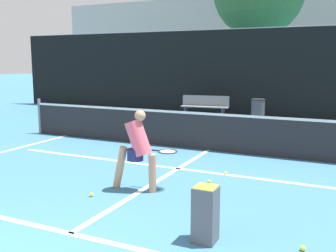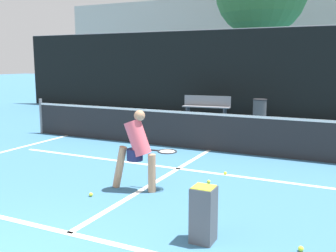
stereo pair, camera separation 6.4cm
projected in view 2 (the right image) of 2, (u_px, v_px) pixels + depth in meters
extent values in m
cube|color=white|center=(69.00, 233.00, 5.10)|extent=(11.00, 0.10, 0.01)
cube|color=white|center=(178.00, 169.00, 8.17)|extent=(8.25, 0.10, 0.01)
cube|color=white|center=(161.00, 179.00, 7.47)|extent=(0.10, 5.34, 0.01)
cylinder|color=slate|center=(41.00, 116.00, 12.12)|extent=(0.09, 0.09, 1.07)
cube|color=#232326|center=(209.00, 132.00, 9.76)|extent=(11.00, 0.02, 0.95)
cube|color=white|center=(210.00, 114.00, 9.69)|extent=(11.00, 0.03, 0.06)
cube|color=black|center=(267.00, 74.00, 15.32)|extent=(24.00, 0.06, 3.45)
cylinder|color=slate|center=(269.00, 28.00, 15.03)|extent=(24.00, 0.04, 0.04)
cylinder|color=tan|center=(152.00, 173.00, 6.67)|extent=(0.13, 0.13, 0.66)
cylinder|color=tan|center=(120.00, 167.00, 6.89)|extent=(0.30, 0.15, 0.76)
cylinder|color=#1E234C|center=(135.00, 155.00, 6.74)|extent=(0.28, 0.28, 0.20)
cylinder|color=#E55966|center=(138.00, 138.00, 6.67)|extent=(0.49, 0.31, 0.67)
sphere|color=tan|center=(140.00, 116.00, 6.59)|extent=(0.19, 0.19, 0.19)
cylinder|color=#262628|center=(151.00, 150.00, 6.87)|extent=(0.30, 0.05, 0.03)
torus|color=#262628|center=(167.00, 151.00, 6.75)|extent=(0.36, 0.36, 0.02)
cylinder|color=beige|center=(167.00, 151.00, 6.75)|extent=(0.28, 0.28, 0.01)
sphere|color=#D1E033|center=(209.00, 182.00, 7.18)|extent=(0.07, 0.07, 0.07)
sphere|color=#D1E033|center=(91.00, 194.00, 6.49)|extent=(0.07, 0.07, 0.07)
sphere|color=#D1E033|center=(225.00, 173.00, 7.73)|extent=(0.07, 0.07, 0.07)
sphere|color=#D1E033|center=(301.00, 249.00, 4.62)|extent=(0.07, 0.07, 0.07)
cube|color=#4C4C51|center=(203.00, 215.00, 4.82)|extent=(0.28, 0.28, 0.70)
cube|color=#D1E033|center=(204.00, 189.00, 4.77)|extent=(0.25, 0.25, 0.06)
cube|color=slate|center=(206.00, 107.00, 15.35)|extent=(1.89, 0.57, 0.04)
cube|color=slate|center=(207.00, 101.00, 15.48)|extent=(1.85, 0.26, 0.42)
cube|color=#333338|center=(188.00, 112.00, 15.63)|extent=(0.06, 0.32, 0.44)
cube|color=#333338|center=(225.00, 113.00, 15.15)|extent=(0.06, 0.32, 0.44)
cylinder|color=#3F3F42|center=(260.00, 111.00, 14.51)|extent=(0.49, 0.49, 0.79)
cylinder|color=black|center=(260.00, 100.00, 14.44)|extent=(0.51, 0.51, 0.04)
cube|color=#B7B7BC|center=(205.00, 95.00, 20.76)|extent=(1.89, 4.18, 0.85)
cube|color=#1E2328|center=(204.00, 82.00, 20.46)|extent=(1.59, 2.51, 0.57)
cylinder|color=black|center=(228.00, 96.00, 21.60)|extent=(0.18, 0.60, 0.60)
cylinder|color=black|center=(211.00, 100.00, 19.23)|extent=(0.18, 0.60, 0.60)
cylinder|color=brown|center=(259.00, 65.00, 19.59)|extent=(0.28, 0.28, 4.03)
cube|color=#B2ADA3|center=(307.00, 44.00, 25.76)|extent=(36.00, 2.40, 6.60)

